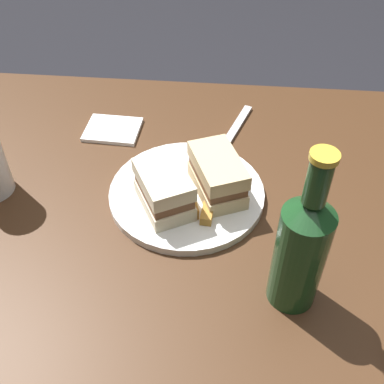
{
  "coord_description": "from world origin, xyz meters",
  "views": [
    {
      "loc": [
        0.04,
        -0.56,
        1.3
      ],
      "look_at": [
        -0.01,
        0.02,
        0.74
      ],
      "focal_mm": 44.02,
      "sensor_mm": 36.0,
      "label": 1
    }
  ],
  "objects_px": {
    "plate": "(187,193)",
    "napkin": "(113,130)",
    "fork": "(234,130)",
    "sandwich_half_right": "(217,175)",
    "cider_bottle": "(301,248)",
    "sandwich_half_left": "(164,190)"
  },
  "relations": [
    {
      "from": "fork",
      "to": "plate",
      "type": "bearing_deg",
      "value": -3.18
    },
    {
      "from": "sandwich_half_left",
      "to": "napkin",
      "type": "height_order",
      "value": "sandwich_half_left"
    },
    {
      "from": "napkin",
      "to": "fork",
      "type": "height_order",
      "value": "napkin"
    },
    {
      "from": "sandwich_half_right",
      "to": "napkin",
      "type": "height_order",
      "value": "sandwich_half_right"
    },
    {
      "from": "plate",
      "to": "sandwich_half_left",
      "type": "distance_m",
      "value": 0.07
    },
    {
      "from": "sandwich_half_left",
      "to": "napkin",
      "type": "bearing_deg",
      "value": 122.35
    },
    {
      "from": "sandwich_half_right",
      "to": "plate",
      "type": "bearing_deg",
      "value": -174.09
    },
    {
      "from": "napkin",
      "to": "fork",
      "type": "distance_m",
      "value": 0.25
    },
    {
      "from": "cider_bottle",
      "to": "napkin",
      "type": "xyz_separation_m",
      "value": [
        -0.34,
        0.37,
        -0.1
      ]
    },
    {
      "from": "sandwich_half_right",
      "to": "cider_bottle",
      "type": "xyz_separation_m",
      "value": [
        0.12,
        -0.2,
        0.05
      ]
    },
    {
      "from": "plate",
      "to": "napkin",
      "type": "bearing_deg",
      "value": 134.05
    },
    {
      "from": "cider_bottle",
      "to": "napkin",
      "type": "height_order",
      "value": "cider_bottle"
    },
    {
      "from": "plate",
      "to": "cider_bottle",
      "type": "relative_size",
      "value": 1.03
    },
    {
      "from": "sandwich_half_right",
      "to": "fork",
      "type": "xyz_separation_m",
      "value": [
        0.03,
        0.2,
        -0.05
      ]
    },
    {
      "from": "sandwich_half_right",
      "to": "cider_bottle",
      "type": "relative_size",
      "value": 0.53
    },
    {
      "from": "sandwich_half_left",
      "to": "sandwich_half_right",
      "type": "height_order",
      "value": "same"
    },
    {
      "from": "plate",
      "to": "napkin",
      "type": "xyz_separation_m",
      "value": [
        -0.17,
        0.18,
        -0.0
      ]
    },
    {
      "from": "plate",
      "to": "cider_bottle",
      "type": "height_order",
      "value": "cider_bottle"
    },
    {
      "from": "plate",
      "to": "sandwich_half_left",
      "type": "xyz_separation_m",
      "value": [
        -0.03,
        -0.04,
        0.04
      ]
    },
    {
      "from": "plate",
      "to": "napkin",
      "type": "distance_m",
      "value": 0.25
    },
    {
      "from": "sandwich_half_right",
      "to": "cider_bottle",
      "type": "distance_m",
      "value": 0.23
    },
    {
      "from": "sandwich_half_left",
      "to": "cider_bottle",
      "type": "height_order",
      "value": "cider_bottle"
    }
  ]
}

